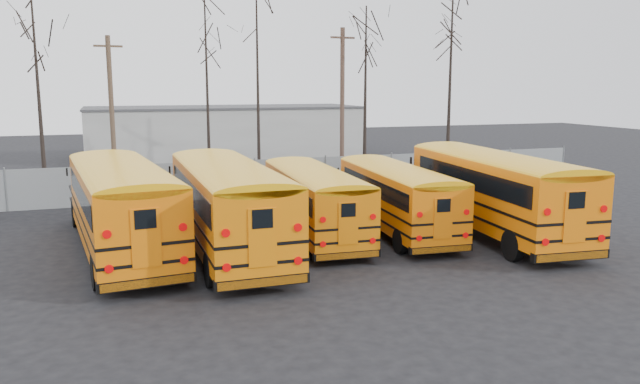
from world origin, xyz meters
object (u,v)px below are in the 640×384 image
object	(u,v)px
bus_a	(120,200)
bus_b	(226,199)
bus_d	(395,192)
utility_pole_left	(112,113)
bus_c	(313,196)
bus_e	(491,185)
utility_pole_right	(342,101)

from	to	relation	value
bus_a	bus_b	xyz separation A→B (m)	(3.57, -0.96, 0.00)
bus_b	bus_d	bearing A→B (deg)	6.78
bus_d	utility_pole_left	xyz separation A→B (m)	(-10.61, 13.81, 2.76)
bus_a	bus_c	xyz separation A→B (m)	(7.20, 0.24, -0.32)
utility_pole_left	bus_c	bearing A→B (deg)	-70.51
bus_d	bus_e	distance (m)	3.83
bus_a	bus_b	distance (m)	3.70
bus_a	bus_d	world-z (taller)	bus_a
bus_b	utility_pole_right	size ratio (longest dim) A/B	1.25
bus_e	bus_c	bearing A→B (deg)	170.20
utility_pole_left	utility_pole_right	xyz separation A→B (m)	(14.35, 2.06, 0.50)
bus_b	bus_e	world-z (taller)	bus_e
bus_a	utility_pole_right	size ratio (longest dim) A/B	1.27
bus_c	utility_pole_left	xyz separation A→B (m)	(-7.21, 13.48, 2.76)
bus_a	bus_e	xyz separation A→B (m)	(14.12, -1.57, 0.02)
utility_pole_left	bus_d	bearing A→B (deg)	-61.12
bus_a	bus_d	xyz separation A→B (m)	(10.60, -0.09, -0.31)
bus_b	utility_pole_left	xyz separation A→B (m)	(-3.58, 14.69, 2.44)
bus_c	bus_b	bearing A→B (deg)	-158.47
bus_a	utility_pole_right	xyz separation A→B (m)	(14.34, 15.79, 2.95)
bus_e	utility_pole_left	xyz separation A→B (m)	(-14.13, 15.29, 2.42)
bus_d	utility_pole_left	distance (m)	17.63
bus_c	utility_pole_right	xyz separation A→B (m)	(7.14, 15.55, 3.26)
bus_d	bus_e	bearing A→B (deg)	-18.55
bus_b	utility_pole_right	bearing A→B (deg)	56.95
bus_c	utility_pole_right	size ratio (longest dim) A/B	1.06
bus_d	utility_pole_left	size ratio (longest dim) A/B	1.18
bus_a	utility_pole_right	world-z (taller)	utility_pole_right
bus_e	bus_b	bearing A→B (deg)	-178.41
utility_pole_left	utility_pole_right	bearing A→B (deg)	-0.47
bus_b	bus_d	world-z (taller)	bus_b
bus_e	utility_pole_right	size ratio (longest dim) A/B	1.28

